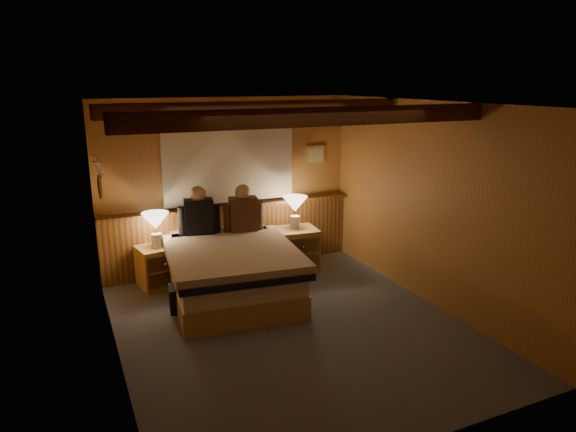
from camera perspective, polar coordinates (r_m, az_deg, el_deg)
floor at (r=5.77m, az=0.34°, el=-12.15°), size 4.20×4.20×0.00m
ceiling at (r=5.14m, az=0.38°, el=12.39°), size 4.20×4.20×0.00m
wall_back at (r=7.24m, az=-6.61°, el=3.48°), size 3.60×0.00×3.60m
wall_left at (r=4.89m, az=-19.20°, el=-2.90°), size 0.00×4.20×4.20m
wall_right at (r=6.28m, az=15.46°, el=1.24°), size 0.00×4.20×4.20m
wall_front at (r=3.64m, az=14.46°, el=-8.70°), size 3.60×0.00×3.60m
wainscot at (r=7.36m, az=-6.29°, el=-2.07°), size 3.60×0.23×0.94m
curtain_window at (r=7.12m, az=-6.51°, el=5.91°), size 2.18×0.09×1.11m
ceiling_beams at (r=5.28m, az=-0.32°, el=11.48°), size 3.60×1.65×0.16m
coat_rail at (r=6.33m, az=-20.26°, el=5.29°), size 0.05×0.55×0.24m
framed_print at (r=7.67m, az=3.07°, el=6.85°), size 0.30×0.04×0.25m
bed at (r=6.39m, az=-6.31°, el=-6.11°), size 1.69×2.08×0.66m
nightstand_left at (r=6.92m, az=-14.18°, el=-5.45°), size 0.57×0.53×0.54m
nightstand_right at (r=7.28m, az=1.00°, el=-3.70°), size 0.60×0.55×0.60m
lamp_left at (r=6.74m, az=-14.50°, el=-0.75°), size 0.35×0.35×0.45m
lamp_right at (r=7.15m, az=0.79°, el=1.12°), size 0.35×0.35×0.45m
person_left at (r=6.81m, az=-9.88°, el=0.20°), size 0.54×0.28×0.66m
person_right at (r=6.88m, az=-4.99°, el=0.48°), size 0.53×0.27×0.65m
duffel_bag at (r=6.22m, az=-10.80°, el=-8.77°), size 0.53×0.36×0.35m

